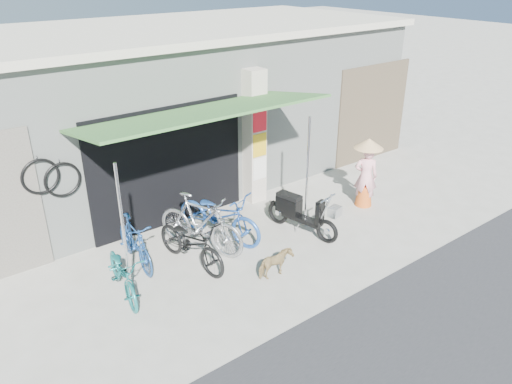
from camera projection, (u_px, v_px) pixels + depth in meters
ground at (297, 255)px, 9.40m from camera, size 80.00×80.00×0.00m
bicycle_shop at (161, 104)px, 12.28m from camera, size 12.30×5.30×3.66m
shop_pillar at (254, 137)px, 10.99m from camera, size 0.42×0.44×3.00m
awning at (204, 115)px, 9.00m from camera, size 4.60×1.88×2.72m
neighbour_right at (372, 113)px, 13.47m from camera, size 2.60×0.06×2.60m
bike_teal at (123, 273)px, 8.14m from camera, size 0.76×1.61×0.81m
bike_blue at (135, 242)px, 8.94m from camera, size 0.53×1.55×0.92m
bike_black at (191, 243)px, 8.92m from camera, size 0.87×1.82×0.92m
bike_silver at (200, 223)px, 9.35m from camera, size 1.22×1.96×1.14m
bike_navy at (219, 215)px, 9.76m from camera, size 1.29×2.07×1.03m
street_dog at (276, 264)px, 8.65m from camera, size 0.63×0.30×0.52m
moped at (300, 213)px, 10.02m from camera, size 0.60×1.70×0.97m
nun at (366, 172)px, 10.99m from camera, size 0.64×0.64×1.58m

